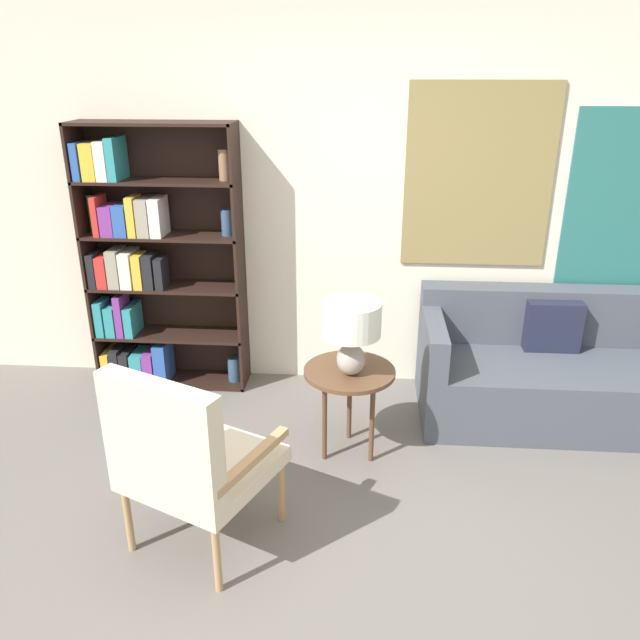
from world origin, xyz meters
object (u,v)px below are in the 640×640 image
Objects in this scene: armchair at (185,454)px; table_lamp at (352,327)px; side_table at (349,379)px; couch at (551,371)px; bookshelf at (146,267)px.

table_lamp reaches higher than armchair.
armchair is 1.15m from side_table.
armchair is 2.54m from couch.
bookshelf is 1.08× the size of couch.
bookshelf is 1.91m from armchair.
couch is (2.79, -0.25, -0.58)m from bookshelf.
couch is 3.97× the size of table_lamp.
side_table is 1.29× the size of table_lamp.
table_lamp is at bearing 48.98° from armchair.
armchair is 1.75× the size of side_table.
armchair reaches higher than side_table.
bookshelf is 2.86m from couch.
table_lamp is at bearing -80.88° from side_table.
armchair is 2.26× the size of table_lamp.
side_table is at bearing -29.86° from bookshelf.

